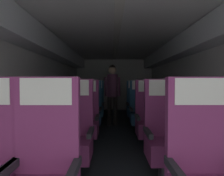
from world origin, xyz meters
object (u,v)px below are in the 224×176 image
seat_b_left_aisle (72,136)px  seat_e_right_aisle (153,106)px  seat_a_right_window (205,175)px  seat_d_right_aisle (162,111)px  seat_c_left_window (56,120)px  seat_d_right_window (141,111)px  seat_c_left_aisle (84,120)px  seat_a_left_aisle (42,176)px  seat_b_left_window (33,136)px  seat_c_right_aisle (177,120)px  seat_e_left_aisle (95,106)px  seat_e_left_window (78,106)px  flight_attendant (112,88)px  seat_b_right_aisle (204,136)px  seat_d_left_window (69,111)px  seat_b_right_window (165,136)px  seat_e_right_window (135,106)px  seat_d_left_aisle (90,111)px  seat_c_right_window (150,120)px

seat_b_left_aisle → seat_e_right_aisle: 3.35m
seat_a_right_window → seat_d_right_aisle: size_ratio=1.00×
seat_c_left_window → seat_d_right_window: same height
seat_d_right_aisle → seat_c_left_aisle: bearing=-148.9°
seat_a_left_aisle → seat_d_right_window: same height
seat_a_right_window → seat_e_right_aisle: bearing=82.9°
seat_a_left_aisle → seat_b_left_window: size_ratio=1.00×
seat_c_right_aisle → seat_e_left_aisle: size_ratio=1.00×
seat_b_left_window → seat_e_left_window: (0.01, 2.92, 0.00)m
seat_e_right_aisle → flight_attendant: size_ratio=0.74×
seat_a_right_window → flight_attendant: size_ratio=0.74×
seat_b_right_aisle → seat_d_left_window: (-2.09, 1.96, 0.00)m
seat_b_left_aisle → seat_e_left_window: bearing=99.0°
seat_b_right_window → seat_e_right_window: bearing=90.0°
seat_c_right_aisle → seat_d_left_aisle: size_ratio=1.00×
seat_a_right_window → seat_c_left_aisle: size_ratio=1.00×
flight_attendant → seat_d_right_window: bearing=106.0°
seat_b_left_aisle → seat_e_left_window: same height
seat_c_left_aisle → seat_e_left_aisle: same height
seat_d_left_aisle → seat_e_left_aisle: same height
seat_d_left_window → flight_attendant: (0.97, 0.79, 0.50)m
seat_c_left_window → seat_e_left_aisle: (0.49, 1.95, 0.00)m
seat_c_right_aisle → seat_e_right_window: same height
seat_d_right_aisle → seat_d_right_window: size_ratio=1.00×
seat_c_right_window → seat_b_left_aisle: bearing=-139.9°
seat_b_right_aisle → flight_attendant: size_ratio=0.74×
seat_a_right_window → seat_d_left_aisle: 3.15m
seat_d_right_aisle → seat_b_right_aisle: bearing=-90.2°
seat_a_right_window → seat_b_left_window: (-1.61, 0.97, 0.00)m
seat_b_right_window → seat_d_left_aisle: (-1.14, 1.96, 0.00)m
seat_e_left_window → seat_e_left_aisle: bearing=0.4°
seat_c_left_window → seat_e_right_window: size_ratio=1.00×
seat_c_left_aisle → seat_c_right_aisle: bearing=-0.3°
seat_a_right_window → seat_c_left_aisle: bearing=120.0°
seat_c_right_aisle → seat_e_right_window: bearing=103.7°
seat_b_right_window → seat_e_right_window: (0.00, 2.94, 0.00)m
seat_b_left_aisle → seat_c_right_aisle: bearing=31.0°
seat_b_left_window → seat_b_right_aisle: size_ratio=1.00×
seat_c_left_aisle → seat_d_right_aisle: (1.62, 0.98, 0.00)m
seat_e_right_window → seat_c_right_aisle: bearing=-76.3°
seat_b_left_aisle → seat_c_right_window: 1.50m
seat_d_right_window → seat_e_right_window: size_ratio=1.00×
seat_b_right_aisle → seat_d_left_aisle: (-1.62, 1.96, 0.00)m
seat_d_right_window → seat_e_left_aisle: (-1.13, 0.97, 0.00)m
seat_c_left_aisle → seat_d_left_aisle: (-0.01, 0.97, 0.00)m
seat_d_left_aisle → seat_e_right_window: (1.15, 0.97, 0.00)m
seat_b_right_window → seat_d_right_aisle: (0.48, 1.97, 0.00)m
seat_b_left_window → seat_c_left_aisle: size_ratio=1.00×
seat_d_right_window → seat_b_right_aisle: bearing=-76.2°
seat_a_right_window → seat_c_right_window: 1.96m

